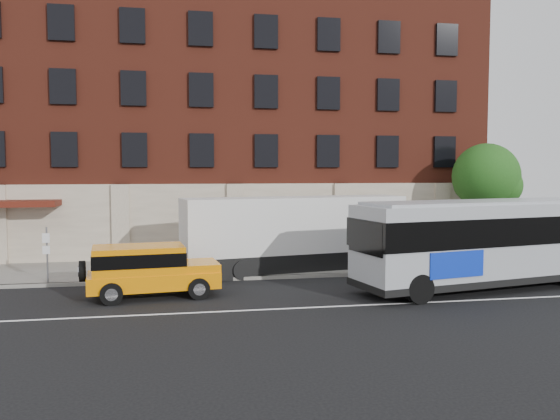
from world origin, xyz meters
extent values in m
plane|color=black|center=(0.00, 0.00, 0.00)|extent=(120.00, 120.00, 0.00)
cube|color=gray|center=(0.00, 9.00, 0.07)|extent=(60.00, 6.00, 0.15)
cube|color=gray|center=(0.00, 6.00, 0.07)|extent=(60.00, 0.25, 0.15)
cube|color=white|center=(0.00, 0.50, 0.01)|extent=(60.00, 0.12, 0.01)
cube|color=maroon|center=(0.00, 17.00, 7.65)|extent=(30.00, 10.00, 15.00)
cube|color=beige|center=(0.00, 11.85, 2.15)|extent=(30.00, 0.35, 4.00)
cube|color=#4E170D|center=(-11.00, 11.00, 3.25)|extent=(4.20, 2.20, 0.30)
cube|color=beige|center=(-6.00, 11.75, 2.15)|extent=(0.90, 0.55, 4.00)
cube|color=beige|center=(0.00, 11.75, 2.15)|extent=(0.90, 0.55, 4.00)
cube|color=beige|center=(6.00, 11.75, 2.15)|extent=(0.90, 0.55, 4.00)
cube|color=beige|center=(12.00, 11.75, 2.15)|extent=(0.90, 0.55, 4.00)
cube|color=black|center=(-8.75, 11.92, 5.95)|extent=(1.30, 0.20, 1.80)
cube|color=black|center=(-5.25, 11.92, 5.95)|extent=(1.30, 0.20, 1.80)
cube|color=black|center=(-1.75, 11.92, 5.95)|extent=(1.30, 0.20, 1.80)
cube|color=black|center=(1.75, 11.92, 5.95)|extent=(1.30, 0.20, 1.80)
cube|color=black|center=(5.25, 11.92, 5.95)|extent=(1.30, 0.20, 1.80)
cube|color=black|center=(8.75, 11.92, 5.95)|extent=(1.30, 0.20, 1.80)
cube|color=black|center=(12.25, 11.92, 5.95)|extent=(1.30, 0.20, 1.80)
cube|color=black|center=(-8.75, 11.92, 9.15)|extent=(1.30, 0.20, 1.80)
cube|color=black|center=(-5.25, 11.92, 9.15)|extent=(1.30, 0.20, 1.80)
cube|color=black|center=(-1.75, 11.92, 9.15)|extent=(1.30, 0.20, 1.80)
cube|color=black|center=(1.75, 11.92, 9.15)|extent=(1.30, 0.20, 1.80)
cube|color=black|center=(5.25, 11.92, 9.15)|extent=(1.30, 0.20, 1.80)
cube|color=black|center=(8.75, 11.92, 9.15)|extent=(1.30, 0.20, 1.80)
cube|color=black|center=(12.25, 11.92, 9.15)|extent=(1.30, 0.20, 1.80)
cube|color=black|center=(-8.75, 11.92, 12.35)|extent=(1.30, 0.20, 1.80)
cube|color=black|center=(-5.25, 11.92, 12.35)|extent=(1.30, 0.20, 1.80)
cube|color=black|center=(-1.75, 11.92, 12.35)|extent=(1.30, 0.20, 1.80)
cube|color=black|center=(1.75, 11.92, 12.35)|extent=(1.30, 0.20, 1.80)
cube|color=black|center=(5.25, 11.92, 12.35)|extent=(1.30, 0.20, 1.80)
cube|color=black|center=(8.75, 11.92, 12.35)|extent=(1.30, 0.20, 1.80)
cube|color=black|center=(12.25, 11.92, 12.35)|extent=(1.30, 0.20, 1.80)
cube|color=black|center=(-10.50, 11.78, 1.75)|extent=(2.60, 0.15, 2.80)
cube|color=black|center=(-4.50, 11.78, 1.75)|extent=(2.60, 0.15, 2.80)
cube|color=black|center=(1.50, 11.78, 1.75)|extent=(2.60, 0.15, 2.80)
cube|color=black|center=(7.50, 11.78, 1.75)|extent=(2.60, 0.15, 2.80)
cylinder|color=slate|center=(-8.50, 6.20, 1.25)|extent=(0.07, 0.07, 2.50)
cube|color=white|center=(-8.50, 6.05, 2.05)|extent=(0.30, 0.03, 0.40)
cube|color=white|center=(-8.50, 6.05, 1.55)|extent=(0.30, 0.03, 0.35)
cylinder|color=#332319|center=(13.50, 9.50, 1.65)|extent=(0.32, 0.32, 3.00)
sphere|color=#194012|center=(13.50, 9.50, 4.55)|extent=(3.60, 3.60, 3.60)
sphere|color=#194012|center=(14.20, 9.10, 4.05)|extent=(2.20, 2.20, 2.20)
sphere|color=#194012|center=(12.90, 9.90, 4.15)|extent=(2.00, 2.00, 2.00)
cube|color=#9EA2A8|center=(10.31, 2.58, 1.95)|extent=(13.48, 5.28, 3.14)
cube|color=black|center=(10.31, 2.58, 0.50)|extent=(13.55, 5.35, 0.28)
cube|color=#9EA2A8|center=(10.31, 2.58, 3.58)|extent=(12.77, 4.83, 0.13)
cube|color=black|center=(10.31, 2.58, 2.48)|extent=(13.59, 5.39, 1.10)
cube|color=#0C2BBA|center=(7.14, 0.51, 1.38)|extent=(2.38, 0.52, 0.99)
cube|color=#0C2BBA|center=(13.27, 4.60, 1.38)|extent=(2.38, 0.52, 0.99)
cylinder|color=black|center=(5.59, 0.37, 0.55)|extent=(1.14, 0.54, 1.10)
cylinder|color=black|center=(5.11, 2.80, 0.55)|extent=(1.14, 0.54, 1.10)
cylinder|color=black|center=(13.09, 4.40, 0.55)|extent=(1.14, 0.54, 1.10)
cylinder|color=black|center=(14.38, 4.66, 0.55)|extent=(1.14, 0.54, 1.10)
cube|color=orange|center=(-4.00, 3.32, 0.66)|extent=(5.10, 2.57, 0.61)
cube|color=orange|center=(-4.56, 3.26, 1.48)|extent=(3.57, 2.36, 1.02)
cube|color=black|center=(-4.56, 3.26, 1.53)|extent=(3.62, 2.41, 0.51)
cube|color=orange|center=(-2.32, 3.51, 1.12)|extent=(1.74, 2.10, 0.31)
cube|color=black|center=(-1.54, 3.59, 0.72)|extent=(0.24, 1.63, 0.56)
cylinder|color=black|center=(-6.59, 3.04, 1.12)|extent=(0.31, 0.80, 0.78)
cylinder|color=black|center=(-2.31, 2.50, 0.41)|extent=(0.84, 0.37, 0.82)
cylinder|color=silver|center=(-2.31, 2.50, 0.41)|extent=(0.48, 0.35, 0.45)
cylinder|color=black|center=(-2.53, 4.49, 0.41)|extent=(0.84, 0.37, 0.82)
cylinder|color=silver|center=(-2.53, 4.49, 0.41)|extent=(0.48, 0.35, 0.45)
cylinder|color=black|center=(-5.47, 2.15, 0.41)|extent=(0.84, 0.37, 0.82)
cylinder|color=silver|center=(-5.47, 2.15, 0.41)|extent=(0.48, 0.35, 0.45)
cylinder|color=black|center=(-5.69, 4.14, 0.41)|extent=(0.84, 0.37, 0.82)
cylinder|color=silver|center=(-5.69, 4.14, 0.41)|extent=(0.48, 0.35, 0.45)
cube|color=black|center=(2.49, 7.53, 0.50)|extent=(11.03, 4.01, 0.99)
cube|color=silver|center=(2.49, 7.53, 2.30)|extent=(11.04, 4.04, 2.61)
cylinder|color=black|center=(-1.33, 5.81, 0.45)|extent=(0.93, 0.41, 0.90)
cylinder|color=black|center=(-1.69, 7.85, 0.45)|extent=(0.93, 0.41, 0.90)
cylinder|color=black|center=(-0.26, 6.00, 0.45)|extent=(0.93, 0.41, 0.90)
cylinder|color=black|center=(-0.62, 8.04, 0.45)|extent=(0.93, 0.41, 0.90)
cylinder|color=black|center=(5.60, 7.03, 0.45)|extent=(0.93, 0.41, 0.90)
cylinder|color=black|center=(5.24, 9.07, 0.45)|extent=(0.93, 0.41, 0.90)
cylinder|color=black|center=(6.66, 7.22, 0.45)|extent=(0.93, 0.41, 0.90)
cylinder|color=black|center=(6.30, 9.26, 0.45)|extent=(0.93, 0.41, 0.90)
camera|label=1|loc=(-3.08, -18.68, 4.86)|focal=36.13mm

